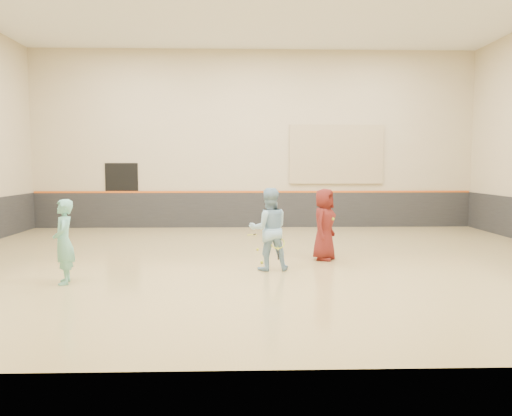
{
  "coord_description": "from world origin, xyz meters",
  "views": [
    {
      "loc": [
        -0.45,
        -11.05,
        2.15
      ],
      "look_at": [
        -0.11,
        0.4,
        1.15
      ],
      "focal_mm": 35.0,
      "sensor_mm": 36.0,
      "label": 1
    }
  ],
  "objects_px": {
    "instructor": "(269,229)",
    "spare_racket": "(252,233)",
    "young_man": "(324,224)",
    "girl": "(64,242)"
  },
  "relations": [
    {
      "from": "girl",
      "to": "young_man",
      "type": "bearing_deg",
      "value": 97.26
    },
    {
      "from": "girl",
      "to": "young_man",
      "type": "xyz_separation_m",
      "value": [
        5.07,
        2.12,
        0.04
      ]
    },
    {
      "from": "young_man",
      "to": "instructor",
      "type": "bearing_deg",
      "value": 156.66
    },
    {
      "from": "young_man",
      "to": "spare_racket",
      "type": "relative_size",
      "value": 2.43
    },
    {
      "from": "instructor",
      "to": "spare_racket",
      "type": "bearing_deg",
      "value": -93.19
    },
    {
      "from": "girl",
      "to": "young_man",
      "type": "height_order",
      "value": "young_man"
    },
    {
      "from": "girl",
      "to": "spare_racket",
      "type": "relative_size",
      "value": 2.31
    },
    {
      "from": "young_man",
      "to": "spare_racket",
      "type": "height_order",
      "value": "young_man"
    },
    {
      "from": "girl",
      "to": "instructor",
      "type": "height_order",
      "value": "instructor"
    },
    {
      "from": "instructor",
      "to": "young_man",
      "type": "relative_size",
      "value": 1.04
    }
  ]
}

